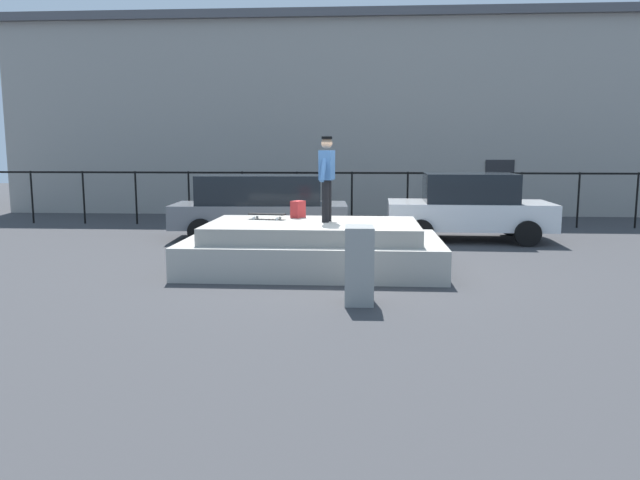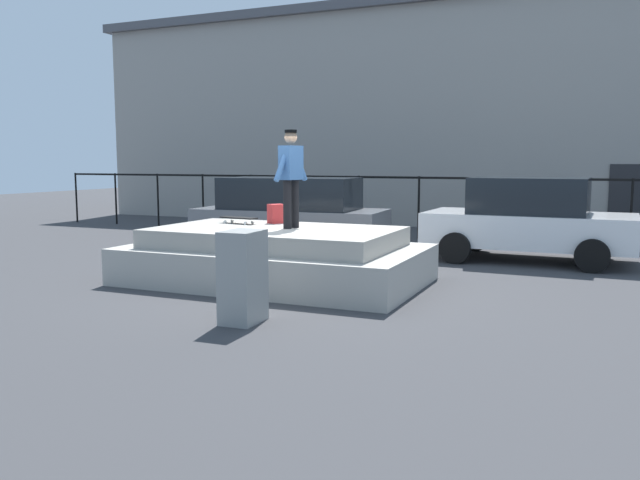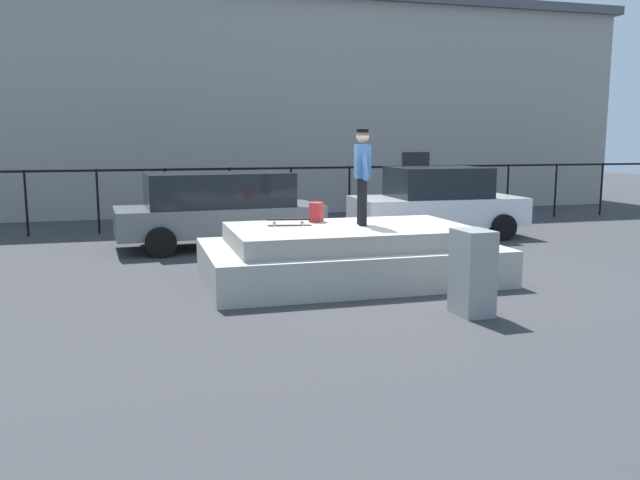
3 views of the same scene
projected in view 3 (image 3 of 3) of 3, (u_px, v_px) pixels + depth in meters
name	position (u px, v px, depth m)	size (l,w,h in m)	color
ground_plane	(385.00, 278.00, 11.53)	(60.00, 60.00, 0.00)	#38383A
concrete_ledge	(349.00, 255.00, 11.39)	(5.00, 2.97, 0.94)	#ADA89E
skateboarder	(362.00, 170.00, 11.32)	(0.31, 0.90, 1.67)	black
skateboard	(288.00, 219.00, 11.44)	(0.79, 0.33, 0.12)	black
backpack	(316.00, 212.00, 11.92)	(0.28, 0.20, 0.36)	red
car_grey_hatchback_near	(220.00, 208.00, 14.74)	(4.68, 2.26, 1.69)	slate
car_white_sedan_mid	(437.00, 202.00, 16.38)	(4.23, 2.33, 1.75)	white
utility_box	(472.00, 272.00, 9.07)	(0.44, 0.60, 1.20)	gray
fence_row	(291.00, 186.00, 18.17)	(24.06, 0.06, 1.68)	black
warehouse_building	(246.00, 108.00, 24.79)	(26.30, 8.93, 7.21)	gray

